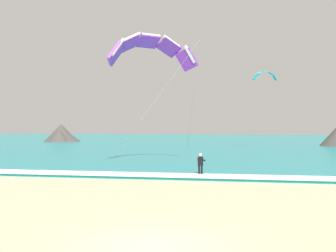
{
  "coord_description": "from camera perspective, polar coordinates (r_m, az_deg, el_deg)",
  "views": [
    {
      "loc": [
        2.58,
        -11.53,
        3.69
      ],
      "look_at": [
        -2.57,
        18.13,
        3.6
      ],
      "focal_mm": 41.91,
      "sensor_mm": 36.0,
      "label": 1
    }
  ],
  "objects": [
    {
      "name": "sea",
      "position": [
        85.77,
        8.12,
        -2.23
      ],
      "size": [
        200.0,
        120.0,
        0.2
      ],
      "primitive_type": "cube",
      "color": "teal",
      "rests_on": "ground"
    },
    {
      "name": "ground_plane",
      "position": [
        12.37,
        -2.76,
        -17.18
      ],
      "size": [
        200.0,
        200.0,
        0.0
      ],
      "primitive_type": "plane",
      "color": "#C6B78E"
    },
    {
      "name": "surfboard",
      "position": [
        27.93,
        4.74,
        -7.37
      ],
      "size": [
        0.8,
        1.47,
        0.09
      ],
      "color": "#E04C38",
      "rests_on": "ground"
    },
    {
      "name": "surf_foam",
      "position": [
        27.0,
        4.32,
        -7.21
      ],
      "size": [
        200.0,
        2.26,
        0.04
      ],
      "primitive_type": "cube",
      "color": "white",
      "rests_on": "sea"
    },
    {
      "name": "kitesurfer",
      "position": [
        27.84,
        4.75,
        -5.5
      ],
      "size": [
        0.61,
        0.61,
        1.69
      ],
      "color": "black",
      "rests_on": "ground"
    },
    {
      "name": "kite_primary",
      "position": [
        35.74,
        -2.5,
        11.19
      ],
      "size": [
        8.14,
        8.85,
        10.64
      ],
      "color": "purple"
    },
    {
      "name": "headland_left",
      "position": [
        84.95,
        -15.26,
        -1.2
      ],
      "size": [
        8.23,
        8.78,
        3.89
      ],
      "color": "#47423D",
      "rests_on": "ground"
    },
    {
      "name": "kite_distant",
      "position": [
        59.27,
        13.97,
        7.25
      ],
      "size": [
        3.68,
        2.2,
        1.36
      ],
      "color": "teal"
    }
  ]
}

